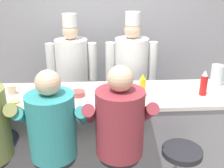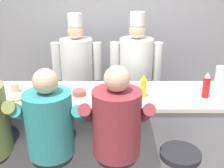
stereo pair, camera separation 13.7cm
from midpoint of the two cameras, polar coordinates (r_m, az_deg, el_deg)
The scene contains 12 objects.
wall_back at distance 3.89m, azimuth -2.22°, elevation 10.58°, with size 10.00×0.06×2.70m.
diner_counter at distance 2.95m, azimuth -1.37°, elevation -10.95°, with size 2.63×0.72×0.99m.
ketchup_bottle_red at distance 2.78m, azimuth 18.04°, elevation 0.08°, with size 0.07×0.07×0.26m.
mustard_bottle_yellow at distance 2.63m, azimuth 5.18°, elevation -0.42°, with size 0.06×0.06×0.24m.
water_pitcher_clear at distance 3.09m, azimuth 20.70°, elevation 1.75°, with size 0.16×0.14×0.24m.
breakfast_plate at distance 2.67m, azimuth -21.71°, elevation -3.89°, with size 0.23×0.23×0.05m.
cereal_bowl at distance 2.68m, azimuth -8.86°, elevation -2.06°, with size 0.14×0.14×0.05m.
coffee_mug_tan at distance 2.91m, azimuth -22.19°, elevation -1.18°, with size 0.13×0.09×0.09m.
diner_seated_teal at distance 2.27m, azimuth -14.41°, elevation -9.63°, with size 0.59×0.58×1.46m.
diner_seated_maroon at distance 2.22m, azimuth -0.18°, elevation -9.23°, with size 0.61×0.60×1.49m.
cook_in_whites_near at distance 3.59m, azimuth -9.68°, elevation 2.56°, with size 0.67×0.43×1.71m.
cook_in_whites_far at distance 3.50m, azimuth 3.06°, elevation 2.62°, with size 0.68×0.43×1.74m.
Camera 1 is at (-0.15, -2.13, 2.07)m, focal length 42.00 mm.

